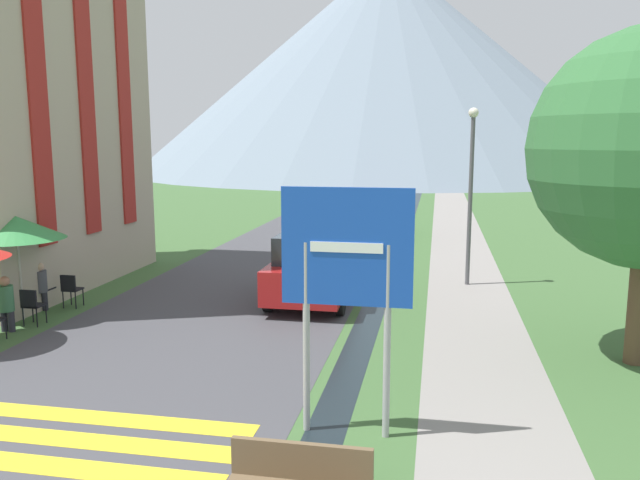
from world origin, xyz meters
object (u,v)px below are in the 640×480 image
Objects in this scene: parked_car_near at (314,267)px; cafe_chair_middle at (32,304)px; parked_car_far at (371,213)px; person_seated_near at (6,301)px; person_seated_far at (40,284)px; cafe_chair_far_left at (71,288)px; road_sign at (347,273)px; cafe_umbrella_middle_green at (16,228)px; cafe_chair_far_right at (42,287)px; streetlamp at (471,181)px.

parked_car_near is 6.70m from cafe_chair_middle.
person_seated_near is (-6.28, -15.90, -0.22)m from parked_car_far.
parked_car_far is 3.26× the size of person_seated_far.
road_sign is at bearing -52.99° from cafe_chair_far_left.
cafe_umbrella_middle_green is (-6.35, -2.91, 1.25)m from parked_car_near.
road_sign is 4.15× the size of cafe_chair_far_right.
cafe_chair_far_right is at bearing 103.96° from person_seated_near.
cafe_chair_middle is 1.79m from cafe_umbrella_middle_green.
streetlamp reaches higher than cafe_chair_middle.
streetlamp reaches higher than cafe_chair_far_left.
person_seated_far is at bearing -161.66° from parked_car_near.
person_seated_near is (-6.07, -3.80, -0.23)m from parked_car_near.
road_sign is 0.70× the size of streetlamp.
parked_car_far reaches higher than cafe_chair_far_right.
road_sign reaches higher than cafe_chair_far_left.
road_sign is at bearing -22.93° from person_seated_near.
cafe_umbrella_middle_green is (-6.56, -15.01, 1.25)m from parked_car_far.
cafe_umbrella_middle_green is at bearing -133.42° from cafe_chair_far_left.
cafe_chair_far_left is (-6.02, -13.88, -0.39)m from parked_car_far.
cafe_chair_far_right is at bearing -156.98° from streetlamp.
parked_car_near is at bearing -146.59° from streetlamp.
parked_car_far reaches higher than cafe_chair_middle.
road_sign is 7.55m from parked_car_near.
cafe_chair_middle is at bearing -150.19° from parked_car_near.
cafe_umbrella_middle_green is 0.48× the size of streetlamp.
cafe_chair_far_left is at bearing 64.58° from cafe_umbrella_middle_green.
streetlamp reaches higher than person_seated_far.
road_sign reaches higher than parked_car_near.
streetlamp reaches higher than cafe_chair_far_right.
cafe_umbrella_middle_green is at bearing -91.41° from cafe_chair_far_right.
parked_car_far is at bearing 51.86° from cafe_chair_far_right.
cafe_umbrella_middle_green reaches higher than person_seated_near.
road_sign reaches higher than cafe_chair_middle.
cafe_umbrella_middle_green is (-0.55, 0.42, 1.65)m from cafe_chair_middle.
person_seated_near is (0.28, -0.89, -1.48)m from cafe_umbrella_middle_green.
road_sign is 8.79m from cafe_chair_middle.
parked_car_far is (-1.68, 19.27, -1.45)m from road_sign.
streetlamp is at bearing 28.19° from cafe_umbrella_middle_green.
person_seated_far is 11.67m from streetlamp.
parked_car_near is 1.04× the size of parked_car_far.
streetlamp is at bearing 10.75° from cafe_chair_far_right.
cafe_chair_middle and cafe_chair_far_right have the same top height.
parked_car_near is at bearing 18.34° from person_seated_far.
parked_car_near reaches higher than cafe_chair_far_right.
parked_car_far is 15.69m from person_seated_far.
cafe_chair_far_right is (-6.76, -13.95, -0.39)m from parked_car_far.
road_sign is at bearing -44.50° from cafe_chair_far_right.
cafe_umbrella_middle_green is at bearing -113.61° from parked_car_far.
parked_car_far is (0.21, 12.10, -0.00)m from parked_car_near.
parked_car_far is 4.61× the size of cafe_chair_far_left.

